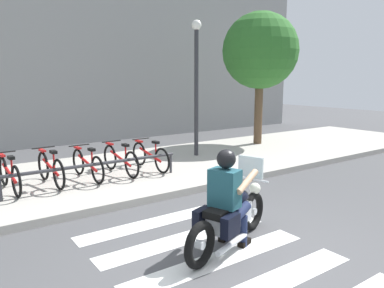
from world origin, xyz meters
TOP-DOWN VIEW (x-y plane):
  - ground_plane at (0.00, 0.00)m, footprint 48.00×48.00m
  - sidewalk at (0.00, 4.68)m, footprint 24.00×4.40m
  - crosswalk_stripe_1 at (-0.34, -0.80)m, footprint 2.80×0.40m
  - crosswalk_stripe_2 at (-0.34, 0.00)m, footprint 2.80×0.40m
  - crosswalk_stripe_3 at (-0.34, 0.80)m, footprint 2.80×0.40m
  - crosswalk_stripe_4 at (-0.34, 1.60)m, footprint 2.80×0.40m
  - motorcycle at (0.03, 0.22)m, footprint 2.00×0.93m
  - rider at (-0.04, 0.20)m, footprint 0.74×0.67m
  - bicycle_0 at (-2.13, 4.33)m, footprint 0.48×1.63m
  - bicycle_1 at (-1.34, 4.33)m, footprint 0.48×1.59m
  - bicycle_2 at (-0.56, 4.33)m, footprint 0.48×1.63m
  - bicycle_3 at (0.22, 4.33)m, footprint 0.48×1.66m
  - bicycle_4 at (1.01, 4.33)m, footprint 0.48×1.63m
  - bike_rack at (-0.56, 3.77)m, footprint 3.74×0.07m
  - street_lamp at (2.95, 5.08)m, footprint 0.28×0.28m
  - tree_near_rack at (5.85, 5.48)m, footprint 2.53×2.53m
  - building_backdrop at (0.00, 10.38)m, footprint 24.00×1.20m

SIDE VIEW (x-z plane):
  - ground_plane at x=0.00m, z-range 0.00..0.00m
  - crosswalk_stripe_1 at x=-0.34m, z-range 0.00..0.01m
  - crosswalk_stripe_2 at x=-0.34m, z-range 0.00..0.01m
  - crosswalk_stripe_3 at x=-0.34m, z-range 0.00..0.01m
  - crosswalk_stripe_4 at x=-0.34m, z-range 0.00..0.01m
  - sidewalk at x=0.00m, z-range 0.00..0.15m
  - motorcycle at x=0.03m, z-range -0.15..1.05m
  - bicycle_2 at x=-0.56m, z-range 0.12..0.86m
  - bicycle_4 at x=1.01m, z-range 0.12..0.86m
  - bicycle_3 at x=0.22m, z-range 0.12..0.87m
  - bicycle_0 at x=-2.13m, z-range 0.12..0.87m
  - bicycle_1 at x=-1.34m, z-range 0.12..0.89m
  - bike_rack at x=-0.56m, z-range 0.32..0.81m
  - rider at x=-0.04m, z-range 0.10..1.53m
  - street_lamp at x=2.95m, z-range 0.44..4.40m
  - tree_near_rack at x=5.85m, z-range 0.98..5.52m
  - building_backdrop at x=0.00m, z-range 0.00..8.35m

